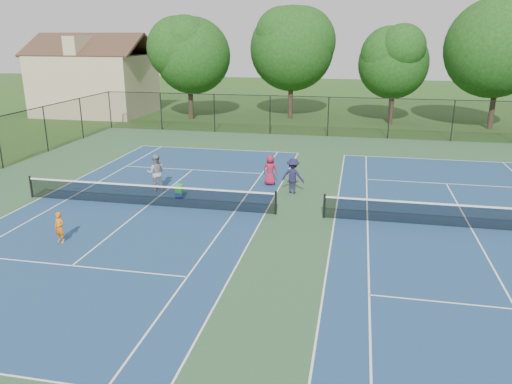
% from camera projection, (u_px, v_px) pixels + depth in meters
% --- Properties ---
extents(ground, '(140.00, 140.00, 0.00)m').
position_uv_depth(ground, '(299.00, 216.00, 21.59)').
color(ground, '#234716').
rests_on(ground, ground).
extents(court_pad, '(36.00, 36.00, 0.01)m').
position_uv_depth(court_pad, '(299.00, 216.00, 21.58)').
color(court_pad, '#2E5332').
rests_on(court_pad, ground).
extents(tennis_court_left, '(12.00, 23.83, 1.07)m').
position_uv_depth(tennis_court_left, '(148.00, 203.00, 22.90)').
color(tennis_court_left, navy).
rests_on(tennis_court_left, ground).
extents(tennis_court_right, '(12.00, 23.83, 1.07)m').
position_uv_depth(tennis_court_right, '(471.00, 226.00, 20.21)').
color(tennis_court_right, navy).
rests_on(tennis_court_right, ground).
extents(perimeter_fence, '(36.08, 36.08, 3.02)m').
position_uv_depth(perimeter_fence, '(300.00, 181.00, 21.10)').
color(perimeter_fence, black).
rests_on(perimeter_fence, ground).
extents(tree_back_a, '(6.80, 6.80, 9.15)m').
position_uv_depth(tree_back_a, '(189.00, 51.00, 44.65)').
color(tree_back_a, '#2D2116').
rests_on(tree_back_a, ground).
extents(tree_back_b, '(7.60, 7.60, 10.03)m').
position_uv_depth(tree_back_b, '(292.00, 45.00, 44.63)').
color(tree_back_b, '#2D2116').
rests_on(tree_back_b, ground).
extents(tree_back_c, '(6.00, 6.00, 8.40)m').
position_uv_depth(tree_back_c, '(395.00, 59.00, 42.31)').
color(tree_back_c, '#2D2116').
rests_on(tree_back_c, ground).
extents(tree_back_d, '(7.80, 7.80, 10.37)m').
position_uv_depth(tree_back_d, '(501.00, 43.00, 39.43)').
color(tree_back_d, '#2D2116').
rests_on(tree_back_d, ground).
extents(clapboard_house, '(10.80, 8.10, 7.65)m').
position_uv_depth(clapboard_house, '(95.00, 82.00, 48.39)').
color(clapboard_house, tan).
rests_on(clapboard_house, ground).
extents(child_player, '(0.50, 0.39, 1.20)m').
position_uv_depth(child_player, '(59.00, 228.00, 18.70)').
color(child_player, orange).
rests_on(child_player, ground).
extents(instructor, '(1.09, 0.97, 1.86)m').
position_uv_depth(instructor, '(156.00, 173.00, 24.85)').
color(instructor, gray).
rests_on(instructor, ground).
extents(bystander_b, '(1.25, 0.88, 1.75)m').
position_uv_depth(bystander_b, '(293.00, 176.00, 24.46)').
color(bystander_b, '#1B1937').
rests_on(bystander_b, ground).
extents(bystander_c, '(0.85, 0.63, 1.59)m').
position_uv_depth(bystander_c, '(270.00, 170.00, 25.85)').
color(bystander_c, maroon).
rests_on(bystander_c, ground).
extents(ball_crate, '(0.41, 0.33, 0.29)m').
position_uv_depth(ball_crate, '(180.00, 195.00, 23.91)').
color(ball_crate, navy).
rests_on(ball_crate, ground).
extents(ball_hopper, '(0.38, 0.31, 0.40)m').
position_uv_depth(ball_hopper, '(179.00, 188.00, 23.80)').
color(ball_hopper, green).
rests_on(ball_hopper, ball_crate).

